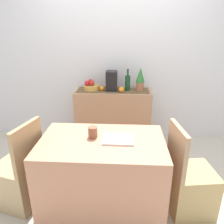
% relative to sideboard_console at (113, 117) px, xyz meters
% --- Properties ---
extents(ground_plane, '(6.40, 6.40, 0.02)m').
position_rel_sideboard_console_xyz_m(ground_plane, '(0.06, -0.92, -0.42)').
color(ground_plane, beige).
rests_on(ground_plane, ground).
extents(room_wall_rear, '(6.40, 0.06, 2.70)m').
position_rel_sideboard_console_xyz_m(room_wall_rear, '(0.06, 0.26, 0.94)').
color(room_wall_rear, silver).
rests_on(room_wall_rear, ground).
extents(sideboard_console, '(1.10, 0.42, 0.83)m').
position_rel_sideboard_console_xyz_m(sideboard_console, '(0.00, 0.00, 0.00)').
color(sideboard_console, tan).
rests_on(sideboard_console, ground).
extents(table_runner, '(1.04, 0.32, 0.01)m').
position_rel_sideboard_console_xyz_m(table_runner, '(0.00, 0.00, 0.42)').
color(table_runner, brown).
rests_on(table_runner, sideboard_console).
extents(fruit_bowl, '(0.23, 0.23, 0.07)m').
position_rel_sideboard_console_xyz_m(fruit_bowl, '(-0.31, 0.00, 0.45)').
color(fruit_bowl, gold).
rests_on(fruit_bowl, table_runner).
extents(apple_front, '(0.08, 0.08, 0.08)m').
position_rel_sideboard_console_xyz_m(apple_front, '(-0.31, -0.01, 0.52)').
color(apple_front, '#B32D1E').
rests_on(apple_front, fruit_bowl).
extents(apple_left, '(0.08, 0.08, 0.08)m').
position_rel_sideboard_console_xyz_m(apple_left, '(-0.33, 0.07, 0.52)').
color(apple_left, red).
rests_on(apple_left, fruit_bowl).
extents(apple_rear, '(0.07, 0.07, 0.07)m').
position_rel_sideboard_console_xyz_m(apple_rear, '(-0.38, -0.02, 0.52)').
color(apple_rear, red).
rests_on(apple_rear, fruit_bowl).
extents(wine_bottle, '(0.07, 0.07, 0.32)m').
position_rel_sideboard_console_xyz_m(wine_bottle, '(0.21, -0.00, 0.53)').
color(wine_bottle, '#154021').
rests_on(wine_bottle, sideboard_console).
extents(coffee_maker, '(0.16, 0.18, 0.28)m').
position_rel_sideboard_console_xyz_m(coffee_maker, '(-0.02, 0.00, 0.55)').
color(coffee_maker, black).
rests_on(coffee_maker, sideboard_console).
extents(potted_plant, '(0.13, 0.13, 0.34)m').
position_rel_sideboard_console_xyz_m(potted_plant, '(0.39, 0.00, 0.59)').
color(potted_plant, '#A9674B').
rests_on(potted_plant, sideboard_console).
extents(orange_loose_far, '(0.07, 0.07, 0.07)m').
position_rel_sideboard_console_xyz_m(orange_loose_far, '(-0.16, -0.03, 0.45)').
color(orange_loose_far, orange).
rests_on(orange_loose_far, sideboard_console).
extents(orange_loose_end, '(0.08, 0.08, 0.08)m').
position_rel_sideboard_console_xyz_m(orange_loose_end, '(0.12, -0.09, 0.45)').
color(orange_loose_end, orange).
rests_on(orange_loose_end, sideboard_console).
extents(dining_table, '(1.14, 0.72, 0.74)m').
position_rel_sideboard_console_xyz_m(dining_table, '(-0.03, -1.36, -0.04)').
color(dining_table, tan).
rests_on(dining_table, ground).
extents(open_book, '(0.28, 0.21, 0.02)m').
position_rel_sideboard_console_xyz_m(open_book, '(0.12, -1.35, 0.34)').
color(open_book, white).
rests_on(open_book, dining_table).
extents(coffee_cup, '(0.09, 0.09, 0.10)m').
position_rel_sideboard_console_xyz_m(coffee_cup, '(-0.12, -1.30, 0.38)').
color(coffee_cup, brown).
rests_on(coffee_cup, dining_table).
extents(chair_near_window, '(0.49, 0.49, 0.90)m').
position_rel_sideboard_console_xyz_m(chair_near_window, '(-0.86, -1.36, -0.15)').
color(chair_near_window, tan).
rests_on(chair_near_window, ground).
extents(chair_by_corner, '(0.45, 0.45, 0.90)m').
position_rel_sideboard_console_xyz_m(chair_by_corner, '(0.81, -1.36, -0.15)').
color(chair_by_corner, tan).
rests_on(chair_by_corner, ground).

